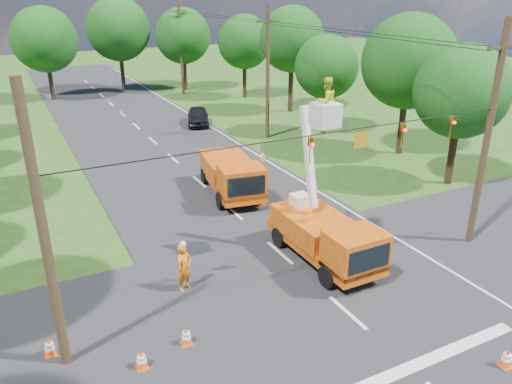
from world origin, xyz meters
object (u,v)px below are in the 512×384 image
ground_worker (184,268)px  pole_right_mid (268,72)px  pole_right_near (488,136)px  second_truck (232,175)px  traffic_cone_5 (142,359)px  tree_right_e (244,42)px  traffic_cone_2 (291,221)px  bucket_truck (326,226)px  tree_right_d (292,39)px  tree_far_c (183,36)px  pole_right_far (181,47)px  tree_right_c (326,67)px  traffic_cone_3 (261,199)px  traffic_cone_4 (186,335)px  tree_far_b (118,29)px  distant_car (198,116)px  tree_far_a (44,40)px  traffic_cone_1 (507,358)px  tree_right_b (409,62)px  tree_right_a (462,92)px  traffic_cone_7 (262,156)px  traffic_cone_6 (50,347)px

ground_worker → pole_right_mid: pole_right_mid is taller
ground_worker → pole_right_near: (13.23, -2.21, 4.11)m
second_truck → ground_worker: 9.85m
traffic_cone_5 → tree_right_e: bearing=59.7°
tree_right_e → traffic_cone_2: bearing=-111.9°
second_truck → traffic_cone_5: (-8.40, -11.60, -0.87)m
bucket_truck → tree_right_d: tree_right_d is taller
ground_worker → tree_far_c: bearing=41.6°
pole_right_far → tree_right_c: 21.52m
traffic_cone_3 → tree_right_e: 29.94m
pole_right_mid → tree_right_e: 15.92m
pole_right_mid → tree_far_c: pole_right_mid is taller
second_truck → ground_worker: second_truck is taller
traffic_cone_4 → traffic_cone_2: bearing=38.3°
tree_right_c → tree_far_b: size_ratio=0.76×
distant_car → tree_far_a: (-10.00, 16.85, 5.43)m
traffic_cone_1 → tree_far_b: 51.89m
tree_right_b → tree_far_a: 36.89m
ground_worker → tree_right_a: 19.17m
traffic_cone_4 → pole_right_far: pole_right_far is taller
traffic_cone_1 → pole_right_mid: bearing=77.7°
pole_right_mid → pole_right_far: size_ratio=1.00×
traffic_cone_3 → tree_far_c: (7.75, 33.87, 5.70)m
traffic_cone_2 → traffic_cone_3: (-0.03, 3.06, 0.00)m
pole_right_far → traffic_cone_5: bearing=-111.1°
pole_right_near → tree_right_c: (4.70, 19.00, 0.21)m
tree_right_b → tree_far_c: size_ratio=1.05×
pole_right_near → tree_right_e: (5.30, 35.00, 0.70)m
pole_right_far → tree_far_b: bearing=137.7°
pole_right_mid → tree_right_d: 9.55m
ground_worker → traffic_cone_5: ground_worker is taller
tree_right_b → tree_right_d: (-0.20, 15.00, 0.24)m
traffic_cone_7 → tree_far_c: 28.05m
tree_right_b → tree_right_e: size_ratio=1.12×
pole_right_near → tree_far_b: size_ratio=0.97×
bucket_truck → traffic_cone_3: size_ratio=11.06×
bucket_truck → traffic_cone_1: (1.34, -8.05, -1.33)m
distant_car → traffic_cone_7: size_ratio=6.25×
traffic_cone_7 → tree_far_a: size_ratio=0.07×
tree_right_d → pole_right_mid: bearing=-132.0°
traffic_cone_4 → tree_right_a: (19.31, 6.92, 5.20)m
traffic_cone_2 → tree_right_c: (11.42, 13.92, 4.95)m
second_truck → traffic_cone_5: bearing=-116.6°
tree_right_c → tree_far_b: bearing=111.4°
traffic_cone_6 → tree_far_a: tree_far_a is taller
pole_right_far → tree_right_d: bearing=-64.1°
pole_right_mid → tree_right_c: size_ratio=1.28×
pole_right_mid → tree_far_c: (1.00, 22.00, 0.96)m
traffic_cone_3 → tree_right_a: (11.75, -2.13, 5.20)m
tree_right_a → ground_worker: bearing=-168.2°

